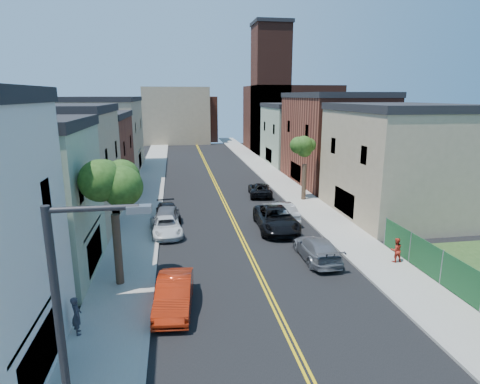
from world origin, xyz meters
name	(u,v)px	position (x,y,z in m)	size (l,w,h in m)	color
sidewalk_left	(148,184)	(-7.90, 40.00, 0.07)	(3.20, 100.00, 0.15)	gray
sidewalk_right	(278,180)	(7.90, 40.00, 0.07)	(3.20, 100.00, 0.15)	gray
curb_left	(163,183)	(-6.15, 40.00, 0.07)	(0.30, 100.00, 0.15)	gray
curb_right	(264,180)	(6.15, 40.00, 0.07)	(0.30, 100.00, 0.15)	gray
bldg_left_palegrn	(6,207)	(-14.00, 16.00, 4.25)	(9.00, 8.00, 8.50)	gray
bldg_left_tan_near	(52,172)	(-14.00, 25.00, 4.50)	(9.00, 10.00, 9.00)	#998466
bldg_left_brick	(84,157)	(-14.00, 36.00, 4.00)	(9.00, 12.00, 8.00)	brown
bldg_left_tan_far	(105,137)	(-14.00, 50.00, 4.75)	(9.00, 16.00, 9.50)	#998466
bldg_right_tan	(396,165)	(14.00, 24.00, 4.50)	(9.00, 12.00, 9.00)	#998466
bldg_right_brick	(333,141)	(14.00, 38.00, 5.00)	(9.00, 14.00, 10.00)	brown
bldg_right_palegrn	(297,136)	(14.00, 52.00, 4.25)	(9.00, 12.00, 8.50)	gray
church	(286,112)	(16.33, 67.07, 7.24)	(16.20, 14.20, 22.60)	#4C2319
backdrop_left	(176,115)	(-4.00, 82.00, 6.00)	(14.00, 8.00, 12.00)	#998466
backdrop_center	(194,119)	(0.00, 86.00, 5.00)	(10.00, 8.00, 10.00)	brown
fence_right	(461,280)	(9.50, 9.50, 1.10)	(0.04, 15.00, 1.90)	#143F1E
tree_left_mid	(112,169)	(-7.88, 14.01, 6.58)	(5.20, 5.20, 9.29)	#3E281F
tree_right_far	(306,143)	(7.92, 30.01, 5.76)	(4.40, 4.40, 8.03)	#3E281F
street_lamp	(72,357)	(-7.01, 1.00, 4.72)	(2.14, 0.25, 8.00)	black
red_sedan	(174,294)	(-4.93, 10.99, 0.79)	(1.67, 4.79, 1.58)	#AA220B
white_pickup	(166,226)	(-5.50, 22.04, 0.65)	(2.17, 4.71, 1.31)	silver
grey_car_left	(166,218)	(-5.50, 23.55, 0.83)	(1.97, 4.89, 1.67)	#55565C
black_car_left	(168,212)	(-5.41, 25.90, 0.64)	(1.81, 4.44, 1.29)	black
grey_car_right	(317,249)	(4.10, 15.69, 0.74)	(2.06, 5.07, 1.47)	slate
black_car_right	(282,209)	(4.26, 24.92, 0.74)	(1.75, 4.34, 1.48)	black
silver_car_right	(280,211)	(3.85, 23.94, 0.82)	(1.73, 4.95, 1.63)	#999BA0
dark_car_right_far	(260,189)	(4.01, 32.65, 0.68)	(2.24, 4.86, 1.35)	black
black_suv_lane	(276,219)	(2.98, 21.82, 0.88)	(2.91, 6.30, 1.75)	black
pedestrian_left	(77,316)	(-9.10, 9.32, 1.01)	(0.63, 0.41, 1.72)	#2B2A33
pedestrian_right	(396,250)	(8.70, 14.22, 0.93)	(0.75, 0.59, 1.55)	#B62A1C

